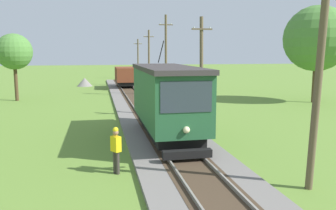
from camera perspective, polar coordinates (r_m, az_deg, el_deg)
red_tram at (r=17.62m, az=-0.20°, el=1.10°), size 2.60×8.54×4.79m
freight_car at (r=44.00m, az=-7.00°, el=4.76°), size 2.40×5.20×2.31m
utility_pole_near_tram at (r=11.90m, az=23.48°, el=4.24°), size 1.40×0.54×7.30m
utility_pole_mid at (r=23.37m, az=5.52°, el=6.18°), size 1.40×0.56×6.84m
utility_pole_far at (r=35.34m, az=-0.34°, el=8.16°), size 1.40×0.32×8.20m
utility_pole_distant at (r=47.07m, az=-3.16°, el=7.81°), size 1.40×0.42×7.44m
utility_pole_horizon at (r=59.88m, az=-4.95°, el=7.63°), size 1.40×0.53×6.72m
gravel_pile at (r=47.84m, az=-13.53°, el=3.70°), size 2.05×2.05×1.13m
track_worker at (r=13.14m, az=-8.54°, el=-7.02°), size 0.40×0.45×1.78m
tree_left_near at (r=33.90m, az=23.24°, el=10.00°), size 5.78×5.78×8.61m
tree_right_near at (r=35.30m, az=-23.97°, el=7.97°), size 3.31×3.31×6.22m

